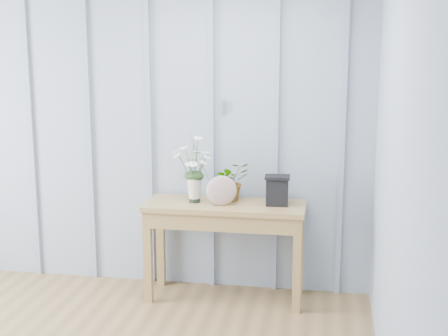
% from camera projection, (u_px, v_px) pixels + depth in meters
% --- Properties ---
extents(room_shell, '(4.00, 4.50, 2.50)m').
position_uv_depth(room_shell, '(37.00, 32.00, 3.53)').
color(room_shell, '#8C99AC').
rests_on(room_shell, ground).
extents(sideboard, '(1.20, 0.45, 0.75)m').
position_uv_depth(sideboard, '(225.00, 218.00, 4.69)').
color(sideboard, olive).
rests_on(sideboard, ground).
extents(daisy_vase, '(0.37, 0.28, 0.53)m').
position_uv_depth(daisy_vase, '(194.00, 159.00, 4.64)').
color(daisy_vase, black).
rests_on(daisy_vase, sideboard).
extents(spider_plant, '(0.35, 0.33, 0.30)m').
position_uv_depth(spider_plant, '(231.00, 181.00, 4.73)').
color(spider_plant, '#1B3517').
rests_on(spider_plant, sideboard).
extents(felt_disc_vessel, '(0.23, 0.12, 0.23)m').
position_uv_depth(felt_disc_vessel, '(222.00, 191.00, 4.58)').
color(felt_disc_vessel, '#8C4D59').
rests_on(felt_disc_vessel, sideboard).
extents(carved_box, '(0.19, 0.15, 0.22)m').
position_uv_depth(carved_box, '(277.00, 190.00, 4.59)').
color(carved_box, black).
rests_on(carved_box, sideboard).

